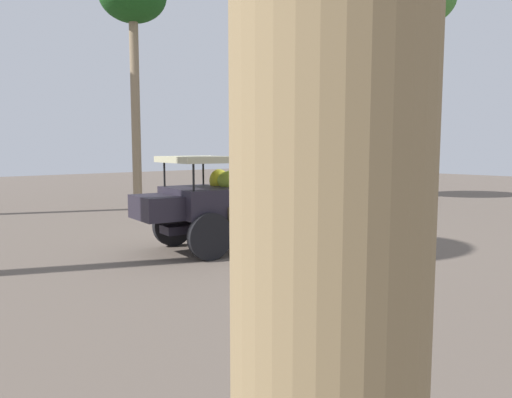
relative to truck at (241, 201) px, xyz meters
The scene contains 8 objects.
ground_plane 1.17m from the truck, behind, with size 60.00×60.00×0.00m, color #62554B.
truck is the anchor object (origin of this frame).
farmer 2.09m from the truck, 121.97° to the left, with size 0.53×0.47×1.75m.
wooden_crate 2.81m from the truck, behind, with size 0.58×0.49×0.42m, color brown.
loose_banana_bunch 2.84m from the truck, 106.59° to the left, with size 0.56×0.33×0.36m, color gold.
forest_tree_2 9.31m from the truck, 101.82° to the right, with size 2.18×2.18×7.83m.
forest_tree_3 11.02m from the truck, 142.72° to the right, with size 3.20×3.20×8.60m.
forest_tree_4 14.19m from the truck, 166.51° to the right, with size 2.57×2.57×9.02m.
Camera 1 is at (7.15, 7.65, 2.04)m, focal length 34.14 mm.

